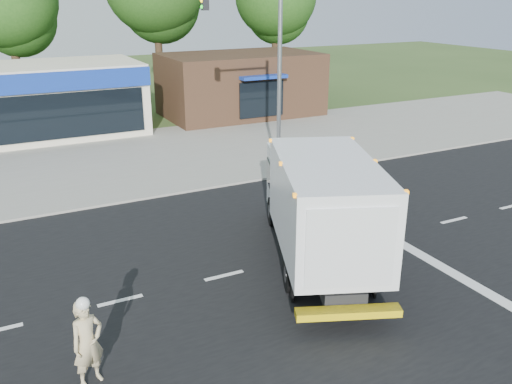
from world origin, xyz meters
The scene contains 9 objects.
ground centered at (0.00, 0.00, 0.00)m, with size 120.00×120.00×0.00m, color #385123.
road_asphalt centered at (0.00, 0.00, 0.00)m, with size 60.00×14.00×0.02m, color black.
sidewalk centered at (0.00, 8.20, 0.06)m, with size 60.00×2.40×0.12m, color gray.
parking_apron centered at (0.00, 14.00, 0.01)m, with size 60.00×9.00×0.02m, color gray.
lane_markings centered at (1.35, -1.35, 0.02)m, with size 55.20×7.00×0.01m.
ems_box_truck centered at (-0.12, -0.47, 1.99)m, with size 5.12×8.13×3.46m.
emergency_worker centered at (-7.29, -2.91, 0.99)m, with size 0.82×0.68×2.03m.
brown_storefront centered at (7.00, 19.98, 2.00)m, with size 10.00×6.70×4.00m.
traffic_signal_pole centered at (2.35, 7.60, 4.92)m, with size 3.51×0.25×8.00m.
Camera 1 is at (-8.42, -12.74, 7.65)m, focal length 38.00 mm.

